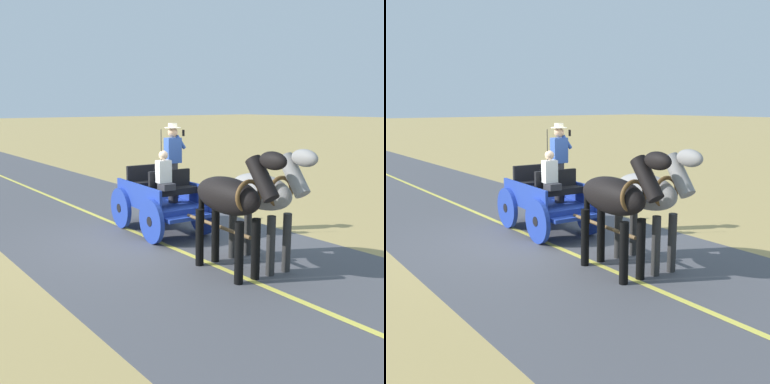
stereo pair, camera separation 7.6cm
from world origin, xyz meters
The scene contains 6 objects.
ground_plane centered at (0.00, 0.00, 0.00)m, with size 200.00×200.00×0.00m, color tan.
road_surface centered at (0.00, 0.00, 0.00)m, with size 5.74×160.00×0.01m, color #4C4C51.
road_centre_stripe centered at (0.00, 0.00, 0.01)m, with size 0.12×160.00×0.00m, color #DBCC4C.
horse_drawn_carriage centered at (-0.55, -0.36, 0.82)m, with size 1.59×4.52×2.50m.
horse_near_side centered at (-0.68, 2.69, 1.32)m, with size 0.72×2.14×2.21m.
horse_off_side centered at (0.05, 2.63, 1.32)m, with size 0.63×2.13×2.21m.
Camera 2 is at (5.16, 8.31, 2.89)m, focal length 43.12 mm.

